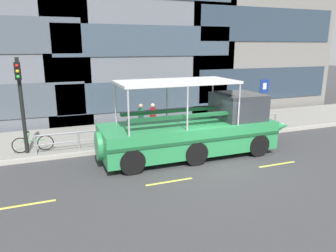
{
  "coord_description": "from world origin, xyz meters",
  "views": [
    {
      "loc": [
        -6.24,
        -10.76,
        4.79
      ],
      "look_at": [
        -1.34,
        1.99,
        1.3
      ],
      "focal_mm": 33.8,
      "sensor_mm": 36.0,
      "label": 1
    }
  ],
  "objects": [
    {
      "name": "ground_plane",
      "position": [
        0.0,
        0.0,
        0.0
      ],
      "size": [
        120.0,
        120.0,
        0.0
      ],
      "primitive_type": "plane",
      "color": "#3D3D3F"
    },
    {
      "name": "sidewalk",
      "position": [
        0.0,
        5.6,
        0.09
      ],
      "size": [
        32.0,
        4.8,
        0.18
      ],
      "primitive_type": "cube",
      "color": "gray",
      "rests_on": "ground_plane"
    },
    {
      "name": "curb_edge",
      "position": [
        0.0,
        3.11,
        0.09
      ],
      "size": [
        32.0,
        0.18,
        0.18
      ],
      "primitive_type": "cube",
      "color": "#B2ADA3",
      "rests_on": "ground_plane"
    },
    {
      "name": "lane_centreline",
      "position": [
        -0.0,
        -0.9,
        0.0
      ],
      "size": [
        25.8,
        0.12,
        0.01
      ],
      "color": "#DBD64C",
      "rests_on": "ground_plane"
    },
    {
      "name": "curb_guardrail",
      "position": [
        -0.57,
        3.45,
        0.76
      ],
      "size": [
        12.82,
        0.09,
        0.86
      ],
      "color": "gray",
      "rests_on": "sidewalk"
    },
    {
      "name": "traffic_light_pole",
      "position": [
        -7.3,
        3.79,
        2.69
      ],
      "size": [
        0.24,
        0.46,
        4.14
      ],
      "color": "black",
      "rests_on": "sidewalk"
    },
    {
      "name": "parking_sign",
      "position": [
        5.39,
        4.13,
        2.03
      ],
      "size": [
        0.6,
        0.12,
        2.73
      ],
      "color": "#4C4F54",
      "rests_on": "sidewalk"
    },
    {
      "name": "leaned_bicycle",
      "position": [
        -7.04,
        3.92,
        0.56
      ],
      "size": [
        1.74,
        0.46,
        0.96
      ],
      "color": "black",
      "rests_on": "sidewalk"
    },
    {
      "name": "duck_tour_boat",
      "position": [
        -0.02,
        1.47,
        1.13
      ],
      "size": [
        9.58,
        2.67,
        3.36
      ],
      "color": "#2D9351",
      "rests_on": "ground_plane"
    },
    {
      "name": "pedestrian_near_bow",
      "position": [
        3.32,
        4.84,
        1.22
      ],
      "size": [
        0.43,
        0.33,
        1.72
      ],
      "color": "#47423D",
      "rests_on": "sidewalk"
    },
    {
      "name": "pedestrian_mid_left",
      "position": [
        -1.07,
        4.97,
        1.16
      ],
      "size": [
        0.41,
        0.31,
        1.63
      ],
      "color": "#47423D",
      "rests_on": "sidewalk"
    },
    {
      "name": "pedestrian_mid_right",
      "position": [
        -1.74,
        4.93,
        1.18
      ],
      "size": [
        0.26,
        0.46,
        1.65
      ],
      "color": "#47423D",
      "rests_on": "sidewalk"
    }
  ]
}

